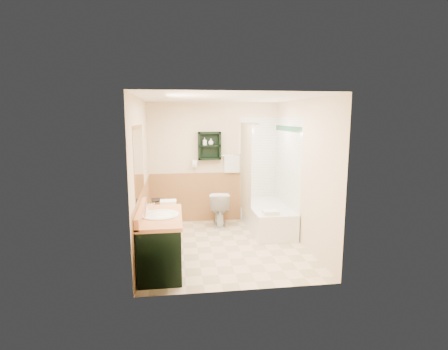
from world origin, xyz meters
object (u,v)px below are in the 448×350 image
Objects in this scene: hair_dryer at (194,164)px; vanity_book at (152,194)px; soap_bottle_b at (211,143)px; soap_bottle_a at (205,143)px; vanity at (161,242)px; wall_shelf at (209,146)px; toilet at (219,208)px; bathtub at (268,218)px.

hair_dryer reaches higher than vanity_book.
soap_bottle_b reaches higher than hair_dryer.
vanity is at bearing -110.48° from soap_bottle_a.
wall_shelf is 0.07m from soap_bottle_b.
soap_bottle_a reaches higher than toilet.
vanity is at bearing 65.09° from toilet.
hair_dryer is 0.53m from soap_bottle_b.
wall_shelf reaches higher than toilet.
toilet is 1.30m from soap_bottle_b.
vanity is 8.29× the size of soap_bottle_a.
wall_shelf reaches higher than hair_dryer.
soap_bottle_b is (0.92, 2.14, 1.23)m from vanity.
wall_shelf is 4.31× the size of soap_bottle_b.
bathtub is at bearing 157.57° from toilet.
hair_dryer reaches higher than bathtub.
vanity_book is (-0.76, -1.31, -0.30)m from hair_dryer.
toilet is at bearing -61.80° from soap_bottle_b.
soap_bottle_b is at bearing -10.15° from wall_shelf.
soap_bottle_a reaches higher than vanity.
wall_shelf is 1.24m from toilet.
soap_bottle_b is at bearing -57.84° from toilet.
vanity_book is at bearing 100.90° from vanity.
toilet is 4.70× the size of soap_bottle_a.
toilet is at bearing 33.34° from vanity_book.
vanity_book is 1.83m from soap_bottle_b.
hair_dryer is at bearing 171.66° from soap_bottle_a.
wall_shelf is 2.29× the size of hair_dryer.
toilet is at bearing -57.34° from wall_shelf.
vanity_book is (-1.21, -1.05, 0.56)m from toilet.
hair_dryer is at bearing 74.67° from vanity.
soap_bottle_a is (0.80, 2.14, 1.21)m from vanity.
vanity is (-0.59, -2.17, -0.81)m from hair_dryer.
soap_bottle_b reaches higher than bathtub.
soap_bottle_b is (0.33, -0.03, 0.41)m from hair_dryer.
toilet is at bearing 61.13° from vanity.
vanity is 9.58× the size of soap_bottle_b.
wall_shelf is 0.45× the size of vanity.
soap_bottle_b is (-1.00, 0.67, 1.38)m from bathtub.
hair_dryer is 1.88× the size of soap_bottle_b.
vanity is 2.17m from toilet.
toilet is (0.45, -0.27, -0.86)m from hair_dryer.
wall_shelf reaches higher than vanity_book.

